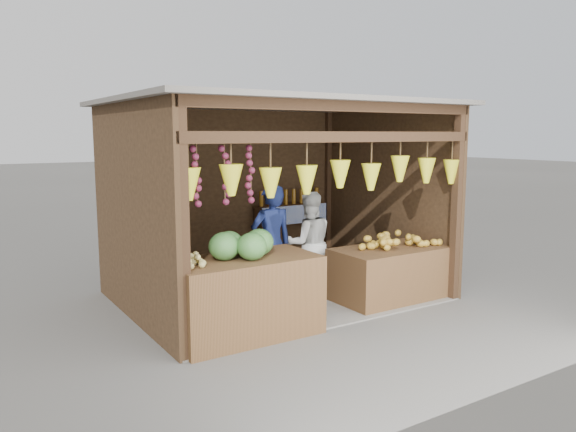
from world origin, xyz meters
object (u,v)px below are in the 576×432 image
at_px(man_standing, 271,245).
at_px(woman_standing, 309,243).
at_px(counter_left, 244,297).
at_px(counter_right, 392,273).
at_px(vendor_seated, 153,248).

distance_m(man_standing, woman_standing, 0.68).
bearing_deg(woman_standing, man_standing, 27.83).
distance_m(counter_left, counter_right, 2.37).
relative_size(counter_right, man_standing, 1.03).
bearing_deg(counter_right, woman_standing, 135.10).
bearing_deg(counter_left, counter_right, 4.17).
distance_m(woman_standing, vendor_seated, 2.18).
relative_size(counter_left, counter_right, 1.01).
relative_size(counter_right, vendor_seated, 1.41).
xyz_separation_m(counter_left, man_standing, (0.87, 0.88, 0.35)).
bearing_deg(counter_left, woman_standing, 32.49).
relative_size(man_standing, woman_standing, 1.10).
bearing_deg(counter_left, vendor_seated, 117.98).
distance_m(counter_left, vendor_seated, 1.40).
distance_m(counter_right, vendor_seated, 3.19).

